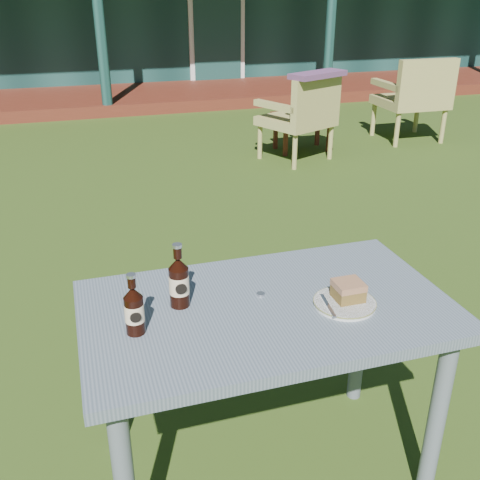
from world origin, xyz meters
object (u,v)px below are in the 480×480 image
object	(u,v)px
cake_slice	(348,290)
armchair_left	(303,114)
side_table	(303,119)
cola_bottle_far	(134,310)
cola_bottle_near	(179,281)
plate	(345,303)
cafe_table	(266,331)
armchair_right	(415,95)

from	to	relation	value
cake_slice	armchair_left	bearing A→B (deg)	68.98
side_table	cake_slice	bearing A→B (deg)	-111.31
cola_bottle_far	side_table	distance (m)	4.70
cola_bottle_near	cola_bottle_far	size ratio (longest dim) A/B	1.11
cake_slice	side_table	bearing A→B (deg)	68.69
cake_slice	cola_bottle_far	size ratio (longest dim) A/B	0.47
plate	armchair_left	distance (m)	4.05
armchair_left	cake_slice	bearing A→B (deg)	-111.02
plate	cake_slice	world-z (taller)	cake_slice
cake_slice	cafe_table	bearing A→B (deg)	166.01
cola_bottle_far	cola_bottle_near	bearing A→B (deg)	35.98
plate	cola_bottle_far	xyz separation A→B (m)	(-0.67, 0.04, 0.07)
cola_bottle_near	cake_slice	bearing A→B (deg)	-15.38
cola_bottle_far	armchair_right	xyz separation A→B (m)	(3.64, 4.07, -0.27)
side_table	plate	bearing A→B (deg)	-111.45
armchair_right	side_table	xyz separation A→B (m)	(-1.35, 0.01, -0.18)
armchair_right	cola_bottle_far	bearing A→B (deg)	-131.78
cola_bottle_near	cafe_table	bearing A→B (deg)	-16.67
cafe_table	cake_slice	distance (m)	0.30
plate	cola_bottle_near	bearing A→B (deg)	162.83
plate	cola_bottle_far	bearing A→B (deg)	176.29
armchair_right	armchair_left	bearing A→B (deg)	-167.10
plate	cake_slice	distance (m)	0.04
cafe_table	side_table	xyz separation A→B (m)	(1.86, 4.04, -0.28)
cola_bottle_near	armchair_right	bearing A→B (deg)	48.67
plate	armchair_right	distance (m)	5.08
cola_bottle_far	armchair_left	distance (m)	4.30
cola_bottle_near	side_table	xyz separation A→B (m)	(2.13, 3.96, -0.47)
armchair_left	side_table	size ratio (longest dim) A/B	1.42
armchair_left	armchair_right	size ratio (longest dim) A/B	0.92
cola_bottle_near	armchair_left	bearing A→B (deg)	61.38
plate	cola_bottle_far	distance (m)	0.67
plate	armchair_left	world-z (taller)	armchair_left
plate	side_table	xyz separation A→B (m)	(1.62, 4.12, -0.39)
cafe_table	side_table	world-z (taller)	cafe_table
armchair_left	armchair_right	world-z (taller)	armchair_right
cola_bottle_near	armchair_left	world-z (taller)	cola_bottle_near
cake_slice	cola_bottle_near	world-z (taller)	cola_bottle_near
cola_bottle_near	armchair_right	world-z (taller)	cola_bottle_near
plate	cafe_table	bearing A→B (deg)	162.27
plate	cola_bottle_far	world-z (taller)	cola_bottle_far
cafe_table	armchair_right	xyz separation A→B (m)	(3.21, 4.04, -0.09)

